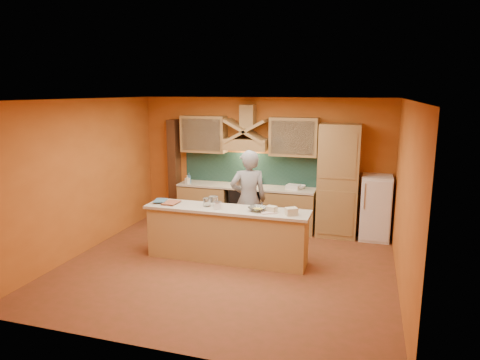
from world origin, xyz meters
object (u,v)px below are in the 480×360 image
(fridge, at_px, (376,208))
(person, at_px, (248,200))
(stove, at_px, (246,207))
(kitchen_scale, at_px, (218,206))
(mixing_bowl, at_px, (258,209))

(fridge, bearing_deg, person, -151.78)
(stove, xyz_separation_m, kitchen_scale, (0.07, -1.98, 0.55))
(kitchen_scale, height_order, mixing_bowl, kitchen_scale)
(fridge, relative_size, mixing_bowl, 4.32)
(stove, relative_size, fridge, 0.69)
(stove, height_order, kitchen_scale, kitchen_scale)
(person, distance_m, mixing_bowl, 0.78)
(mixing_bowl, bearing_deg, stove, 111.84)
(stove, height_order, person, person)
(person, bearing_deg, mixing_bowl, 95.05)
(kitchen_scale, distance_m, mixing_bowl, 0.70)
(stove, xyz_separation_m, person, (0.41, -1.23, 0.49))
(fridge, bearing_deg, mixing_bowl, -135.20)
(person, xyz_separation_m, kitchen_scale, (-0.34, -0.75, 0.06))
(kitchen_scale, bearing_deg, stove, 71.49)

